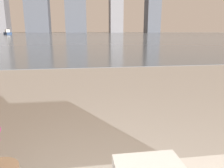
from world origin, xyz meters
name	(u,v)px	position (x,y,z in m)	size (l,w,h in m)	color
harbor_water	(80,35)	(0.00, 62.00, 0.01)	(180.00, 110.00, 0.01)	slate
harbor_boat_1	(8,33)	(-19.72, 65.31, 0.50)	(2.95, 3.82, 1.38)	navy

